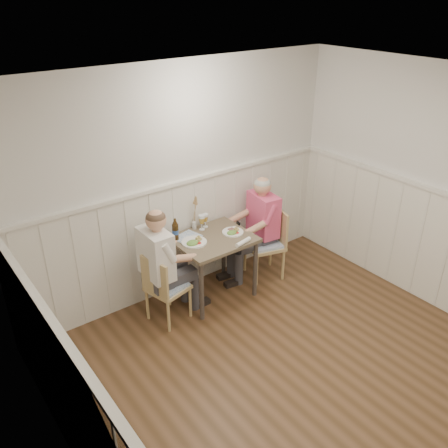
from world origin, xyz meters
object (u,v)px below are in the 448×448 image
(grass_vase, at_px, (194,214))
(man_in_pink, at_px, (260,234))
(beer_bottle, at_px, (175,231))
(dining_table, at_px, (213,246))
(chair_left, at_px, (164,286))
(diner_cream, at_px, (161,274))
(chair_right, at_px, (269,241))

(grass_vase, bearing_deg, man_in_pink, -18.31)
(man_in_pink, relative_size, grass_vase, 3.12)
(beer_bottle, relative_size, grass_vase, 0.61)
(beer_bottle, bearing_deg, grass_vase, 17.12)
(dining_table, relative_size, chair_left, 1.05)
(diner_cream, bearing_deg, chair_right, -1.92)
(man_in_pink, distance_m, diner_cream, 1.41)
(chair_right, distance_m, beer_bottle, 1.23)
(chair_left, height_order, grass_vase, grass_vase)
(chair_left, xyz_separation_m, beer_bottle, (0.34, 0.28, 0.43))
(beer_bottle, bearing_deg, man_in_pink, -8.48)
(chair_right, distance_m, grass_vase, 1.02)
(chair_left, distance_m, diner_cream, 0.14)
(chair_left, bearing_deg, diner_cream, 82.63)
(chair_right, xyz_separation_m, beer_bottle, (-1.14, 0.26, 0.39))
(chair_right, height_order, beer_bottle, beer_bottle)
(dining_table, height_order, man_in_pink, man_in_pink)
(dining_table, distance_m, chair_right, 0.81)
(dining_table, xyz_separation_m, chair_right, (0.79, -0.05, -0.17))
(beer_bottle, xyz_separation_m, grass_vase, (0.31, 0.09, 0.07))
(diner_cream, height_order, beer_bottle, diner_cream)
(dining_table, xyz_separation_m, man_in_pink, (0.73, 0.05, -0.10))
(beer_bottle, distance_m, grass_vase, 0.33)
(grass_vase, bearing_deg, dining_table, -81.34)
(chair_right, distance_m, diner_cream, 1.47)
(chair_right, distance_m, man_in_pink, 0.13)
(chair_right, relative_size, beer_bottle, 3.42)
(dining_table, relative_size, beer_bottle, 3.30)
(grass_vase, bearing_deg, chair_right, -23.03)
(chair_left, height_order, man_in_pink, man_in_pink)
(chair_left, bearing_deg, beer_bottle, 40.32)
(chair_left, relative_size, beer_bottle, 3.14)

